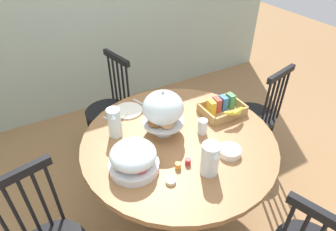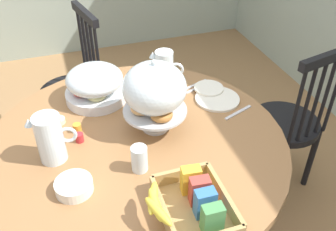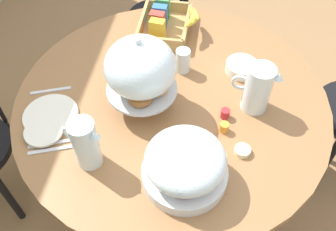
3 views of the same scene
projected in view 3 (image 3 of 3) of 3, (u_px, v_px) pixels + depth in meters
name	position (u px, v px, depth m)	size (l,w,h in m)	color
ground_plane	(176.00, 187.00, 2.10)	(10.00, 10.00, 0.00)	#997047
dining_table	(171.00, 125.00, 1.69)	(1.31, 1.31, 0.74)	olive
windsor_chair_by_cabinet	(162.00, 18.00, 2.37)	(0.42, 0.41, 0.97)	black
pastry_stand_with_dome	(140.00, 70.00, 1.36)	(0.28, 0.28, 0.34)	silver
fruit_platter_covered	(185.00, 164.00, 1.23)	(0.30, 0.30, 0.18)	silver
orange_juice_pitcher	(257.00, 90.00, 1.43)	(0.11, 0.19, 0.21)	silver
milk_pitcher	(86.00, 145.00, 1.27)	(0.09, 0.17, 0.21)	silver
cereal_basket	(166.00, 23.00, 1.79)	(0.32, 0.30, 0.12)	tan
china_plate_large	(51.00, 115.00, 1.47)	(0.22, 0.22, 0.01)	white
china_plate_small	(44.00, 131.00, 1.40)	(0.15, 0.15, 0.01)	white
cereal_bowl	(241.00, 67.00, 1.62)	(0.14, 0.14, 0.04)	white
drinking_glass	(183.00, 61.00, 1.60)	(0.06, 0.06, 0.11)	silver
butter_dish	(242.00, 151.00, 1.35)	(0.06, 0.06, 0.02)	beige
jam_jar_strawberry	(225.00, 114.00, 1.46)	(0.04, 0.04, 0.04)	#B7282D
jam_jar_apricot	(224.00, 127.00, 1.41)	(0.04, 0.04, 0.04)	orange
table_knife	(51.00, 143.00, 1.39)	(0.17, 0.01, 0.01)	silver
dinner_fork	(51.00, 150.00, 1.37)	(0.17, 0.01, 0.01)	silver
soup_spoon	(51.00, 91.00, 1.56)	(0.17, 0.01, 0.01)	silver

